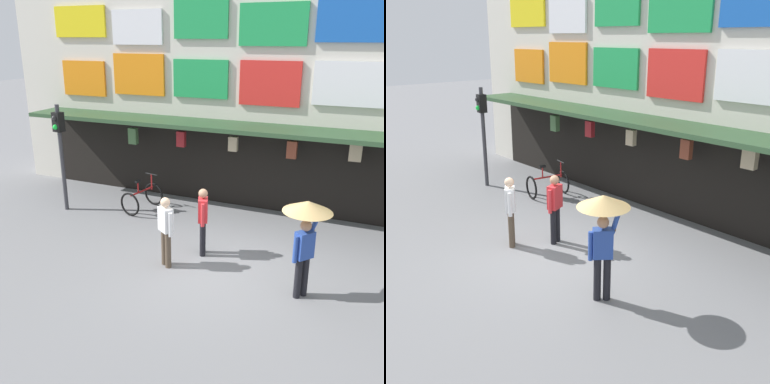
# 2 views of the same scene
# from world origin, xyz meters

# --- Properties ---
(ground_plane) EXTENTS (80.00, 80.00, 0.00)m
(ground_plane) POSITION_xyz_m (0.00, 0.00, 0.00)
(ground_plane) COLOR slate
(shopfront) EXTENTS (18.00, 2.60, 8.00)m
(shopfront) POSITION_xyz_m (0.00, 4.57, 3.96)
(shopfront) COLOR beige
(shopfront) RESTS_ON ground
(traffic_light_near) EXTENTS (0.31, 0.34, 3.20)m
(traffic_light_near) POSITION_xyz_m (-5.52, 1.50, 2.14)
(traffic_light_near) COLOR #38383D
(traffic_light_near) RESTS_ON ground
(bicycle_parked) EXTENTS (0.93, 1.28, 1.05)m
(bicycle_parked) POSITION_xyz_m (-3.35, 2.38, 0.39)
(bicycle_parked) COLOR black
(bicycle_parked) RESTS_ON ground
(pedestrian_in_red) EXTENTS (0.33, 0.50, 1.68)m
(pedestrian_in_red) POSITION_xyz_m (-0.56, 0.44, 0.95)
(pedestrian_in_red) COLOR black
(pedestrian_in_red) RESTS_ON ground
(pedestrian_with_umbrella) EXTENTS (0.96, 0.96, 2.08)m
(pedestrian_with_umbrella) POSITION_xyz_m (1.96, -0.48, 1.64)
(pedestrian_with_umbrella) COLOR black
(pedestrian_with_umbrella) RESTS_ON ground
(pedestrian_in_green) EXTENTS (0.45, 0.39, 1.68)m
(pedestrian_in_green) POSITION_xyz_m (-1.11, -0.43, 0.95)
(pedestrian_in_green) COLOR brown
(pedestrian_in_green) RESTS_ON ground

